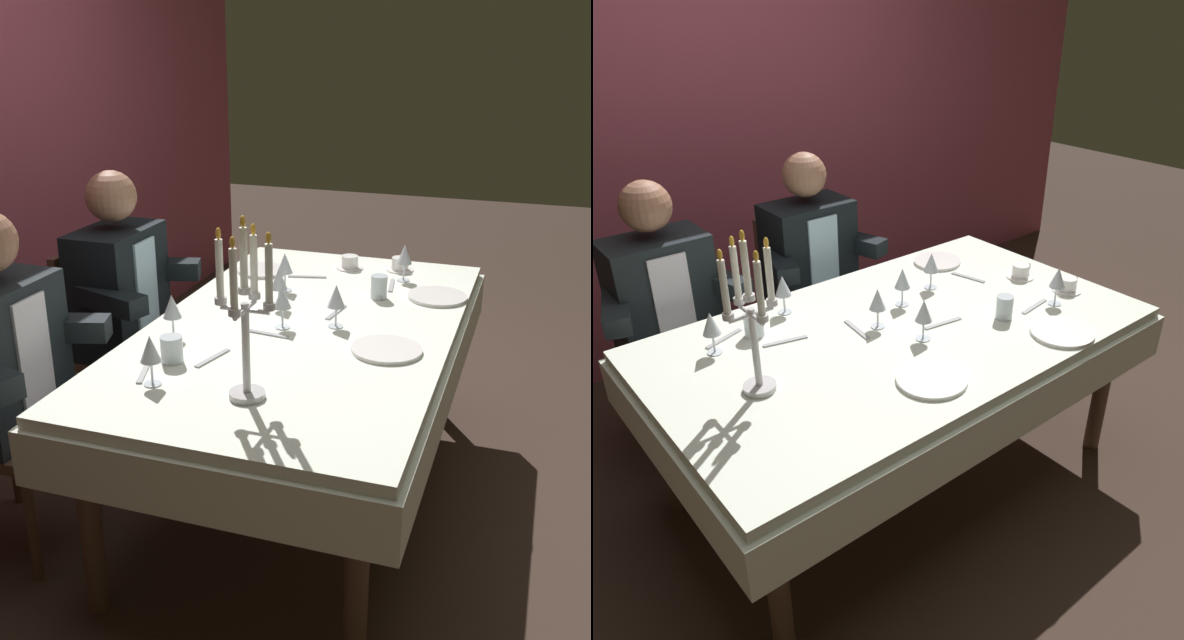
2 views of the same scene
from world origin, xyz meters
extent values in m
plane|color=#3A2A21|center=(0.00, 0.00, 0.00)|extent=(12.00, 12.00, 0.00)
cube|color=white|center=(0.00, 0.00, 0.72)|extent=(1.90, 1.10, 0.04)
cube|color=white|center=(0.00, 0.00, 0.61)|extent=(1.94, 1.14, 0.18)
cylinder|color=brown|center=(-0.83, -0.43, 0.35)|extent=(0.07, 0.07, 0.70)
cylinder|color=brown|center=(0.83, -0.43, 0.35)|extent=(0.07, 0.07, 0.70)
cylinder|color=brown|center=(-0.83, 0.43, 0.35)|extent=(0.07, 0.07, 0.70)
cylinder|color=brown|center=(0.83, 0.43, 0.35)|extent=(0.07, 0.07, 0.70)
cylinder|color=silver|center=(-0.62, -0.03, 0.75)|extent=(0.11, 0.11, 0.02)
cylinder|color=silver|center=(-0.62, -0.03, 0.90)|extent=(0.02, 0.02, 0.28)
cylinder|color=silver|center=(-0.62, -0.03, 1.08)|extent=(0.04, 0.04, 0.02)
cylinder|color=white|center=(-0.62, -0.03, 1.18)|extent=(0.02, 0.02, 0.17)
ellipsoid|color=yellow|center=(-0.62, -0.03, 1.28)|extent=(0.02, 0.02, 0.03)
cylinder|color=silver|center=(-0.59, -0.03, 1.02)|extent=(0.07, 0.01, 0.01)
cylinder|color=silver|center=(-0.55, -0.03, 1.04)|extent=(0.04, 0.04, 0.02)
cylinder|color=white|center=(-0.55, -0.03, 1.14)|extent=(0.02, 0.02, 0.17)
ellipsoid|color=yellow|center=(-0.55, -0.03, 1.24)|extent=(0.02, 0.02, 0.03)
cylinder|color=silver|center=(-0.62, 0.01, 1.02)|extent=(0.01, 0.07, 0.01)
cylinder|color=silver|center=(-0.62, 0.05, 1.04)|extent=(0.04, 0.04, 0.02)
cylinder|color=white|center=(-0.62, 0.05, 1.14)|extent=(0.02, 0.02, 0.17)
ellipsoid|color=yellow|center=(-0.62, 0.05, 1.24)|extent=(0.02, 0.02, 0.03)
cylinder|color=silver|center=(-0.66, -0.03, 1.02)|extent=(0.07, 0.01, 0.01)
cylinder|color=silver|center=(-0.70, -0.03, 1.04)|extent=(0.04, 0.04, 0.02)
cylinder|color=white|center=(-0.70, -0.03, 1.14)|extent=(0.02, 0.02, 0.17)
ellipsoid|color=yellow|center=(-0.70, -0.03, 1.24)|extent=(0.02, 0.02, 0.03)
cylinder|color=silver|center=(-0.62, -0.06, 1.02)|extent=(0.01, 0.08, 0.01)
cylinder|color=silver|center=(-0.62, -0.10, 1.04)|extent=(0.04, 0.04, 0.02)
cylinder|color=white|center=(-0.62, -0.10, 1.14)|extent=(0.02, 0.02, 0.17)
ellipsoid|color=yellow|center=(-0.62, -0.10, 1.24)|extent=(0.02, 0.02, 0.03)
cylinder|color=white|center=(-0.15, -0.35, 0.75)|extent=(0.25, 0.25, 0.01)
cylinder|color=white|center=(0.46, -0.43, 0.75)|extent=(0.24, 0.24, 0.01)
cylinder|color=white|center=(0.56, 0.38, 0.75)|extent=(0.23, 0.23, 0.01)
cylinder|color=silver|center=(0.64, -0.25, 0.74)|extent=(0.06, 0.06, 0.00)
cylinder|color=silver|center=(0.64, -0.25, 0.78)|extent=(0.01, 0.01, 0.07)
cone|color=silver|center=(0.64, -0.25, 0.86)|extent=(0.07, 0.07, 0.08)
cylinder|color=maroon|center=(0.64, -0.25, 0.84)|extent=(0.04, 0.04, 0.03)
cylinder|color=silver|center=(0.35, 0.20, 0.74)|extent=(0.06, 0.06, 0.00)
cylinder|color=silver|center=(0.35, 0.20, 0.78)|extent=(0.01, 0.01, 0.07)
cone|color=silver|center=(0.35, 0.20, 0.86)|extent=(0.07, 0.07, 0.08)
cylinder|color=silver|center=(-0.64, 0.28, 0.74)|extent=(0.06, 0.06, 0.00)
cylinder|color=silver|center=(-0.64, 0.28, 0.78)|extent=(0.01, 0.01, 0.07)
cone|color=silver|center=(-0.64, 0.28, 0.86)|extent=(0.07, 0.07, 0.08)
cylinder|color=#E0D172|center=(-0.64, 0.28, 0.84)|extent=(0.04, 0.04, 0.03)
cylinder|color=silver|center=(0.14, 0.15, 0.74)|extent=(0.06, 0.06, 0.00)
cylinder|color=silver|center=(0.14, 0.15, 0.78)|extent=(0.01, 0.01, 0.07)
cone|color=silver|center=(0.14, 0.15, 0.86)|extent=(0.07, 0.07, 0.08)
cylinder|color=silver|center=(0.02, -0.12, 0.74)|extent=(0.06, 0.06, 0.00)
cylinder|color=silver|center=(0.02, -0.12, 0.78)|extent=(0.01, 0.01, 0.07)
cone|color=silver|center=(0.02, -0.12, 0.86)|extent=(0.07, 0.07, 0.08)
cylinder|color=silver|center=(-0.06, 0.06, 0.74)|extent=(0.06, 0.06, 0.00)
cylinder|color=silver|center=(-0.06, 0.06, 0.78)|extent=(0.01, 0.01, 0.07)
cone|color=silver|center=(-0.06, 0.06, 0.86)|extent=(0.07, 0.07, 0.08)
cylinder|color=#E0D172|center=(-0.06, 0.06, 0.84)|extent=(0.04, 0.04, 0.03)
cylinder|color=silver|center=(-0.27, 0.40, 0.74)|extent=(0.06, 0.06, 0.00)
cylinder|color=silver|center=(-0.27, 0.40, 0.78)|extent=(0.01, 0.01, 0.07)
cone|color=silver|center=(-0.27, 0.40, 0.86)|extent=(0.07, 0.07, 0.08)
cylinder|color=silver|center=(0.38, -0.20, 0.79)|extent=(0.07, 0.07, 0.10)
cylinder|color=silver|center=(-0.46, 0.31, 0.79)|extent=(0.07, 0.07, 0.09)
cylinder|color=white|center=(0.79, -0.20, 0.74)|extent=(0.12, 0.12, 0.01)
cylinder|color=white|center=(0.79, -0.20, 0.77)|extent=(0.08, 0.08, 0.05)
torus|color=white|center=(0.84, -0.20, 0.78)|extent=(0.04, 0.01, 0.04)
cylinder|color=white|center=(0.74, 0.02, 0.74)|extent=(0.12, 0.12, 0.01)
cylinder|color=white|center=(0.74, 0.02, 0.77)|extent=(0.08, 0.08, 0.05)
torus|color=white|center=(0.79, 0.02, 0.78)|extent=(0.04, 0.01, 0.04)
cube|color=#B7B7BC|center=(0.55, -0.22, 0.74)|extent=(0.17, 0.04, 0.01)
cube|color=#B7B7BC|center=(-0.57, 0.35, 0.74)|extent=(0.17, 0.07, 0.01)
cube|color=#B7B7BC|center=(0.16, -0.08, 0.74)|extent=(0.17, 0.04, 0.01)
cube|color=#B7B7BC|center=(-0.40, 0.19, 0.74)|extent=(0.17, 0.06, 0.01)
cube|color=#B7B7BC|center=(0.55, 0.16, 0.74)|extent=(0.06, 0.17, 0.01)
cube|color=#B7B7BC|center=(-0.14, 0.09, 0.74)|extent=(0.04, 0.17, 0.01)
cylinder|color=brown|center=(-0.78, 0.70, 0.21)|extent=(0.04, 0.04, 0.42)
cylinder|color=brown|center=(-0.42, 0.70, 0.21)|extent=(0.04, 0.04, 0.42)
cylinder|color=brown|center=(-0.42, 1.06, 0.21)|extent=(0.04, 0.04, 0.42)
cube|color=brown|center=(-0.60, 0.88, 0.44)|extent=(0.42, 0.42, 0.04)
cube|color=black|center=(-0.60, 0.88, 0.73)|extent=(0.42, 0.26, 0.54)
cube|color=white|center=(-0.60, 0.75, 0.76)|extent=(0.16, 0.01, 0.40)
cube|color=black|center=(-0.38, 0.78, 0.77)|extent=(0.19, 0.34, 0.08)
cylinder|color=brown|center=(-0.03, 0.70, 0.21)|extent=(0.04, 0.04, 0.42)
cylinder|color=brown|center=(0.33, 0.70, 0.21)|extent=(0.04, 0.04, 0.42)
cylinder|color=brown|center=(-0.03, 1.06, 0.21)|extent=(0.04, 0.04, 0.42)
cylinder|color=brown|center=(0.33, 1.06, 0.21)|extent=(0.04, 0.04, 0.42)
cube|color=brown|center=(0.15, 0.88, 0.44)|extent=(0.42, 0.42, 0.04)
cube|color=brown|center=(0.15, 1.07, 0.68)|extent=(0.38, 0.04, 0.44)
cube|color=black|center=(0.15, 0.88, 0.73)|extent=(0.42, 0.26, 0.54)
cube|color=#ADD1E9|center=(0.15, 0.75, 0.76)|extent=(0.16, 0.01, 0.40)
sphere|color=#9D6B51|center=(0.15, 0.88, 1.14)|extent=(0.21, 0.21, 0.21)
cube|color=black|center=(-0.07, 0.78, 0.77)|extent=(0.19, 0.34, 0.08)
cube|color=black|center=(0.37, 0.78, 0.77)|extent=(0.19, 0.34, 0.08)
camera|label=1|loc=(-2.50, -0.82, 1.77)|focal=42.47mm
camera|label=2|loc=(-1.36, -1.60, 1.91)|focal=34.74mm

